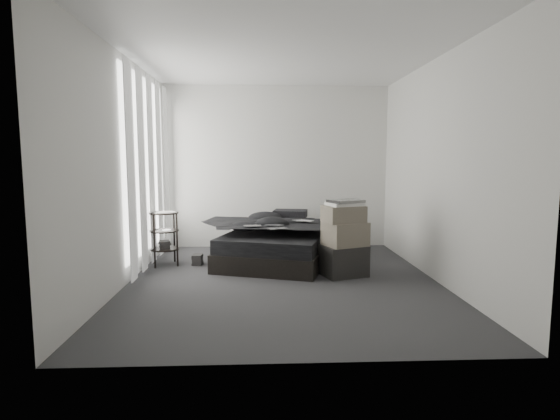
{
  "coord_description": "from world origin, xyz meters",
  "views": [
    {
      "loc": [
        -0.26,
        -5.0,
        1.42
      ],
      "look_at": [
        0.0,
        0.8,
        0.75
      ],
      "focal_mm": 28.0,
      "sensor_mm": 36.0,
      "label": 1
    }
  ],
  "objects_px": {
    "side_stand": "(165,239)",
    "bed": "(278,253)",
    "box_lower": "(343,260)",
    "laptop": "(301,217)"
  },
  "relations": [
    {
      "from": "box_lower",
      "to": "laptop",
      "type": "bearing_deg",
      "value": 123.48
    },
    {
      "from": "bed",
      "to": "box_lower",
      "type": "distance_m",
      "value": 1.08
    },
    {
      "from": "side_stand",
      "to": "laptop",
      "type": "bearing_deg",
      "value": 1.25
    },
    {
      "from": "box_lower",
      "to": "bed",
      "type": "bearing_deg",
      "value": 136.19
    },
    {
      "from": "side_stand",
      "to": "bed",
      "type": "bearing_deg",
      "value": 3.62
    },
    {
      "from": "laptop",
      "to": "side_stand",
      "type": "bearing_deg",
      "value": -143.28
    },
    {
      "from": "side_stand",
      "to": "box_lower",
      "type": "height_order",
      "value": "side_stand"
    },
    {
      "from": "laptop",
      "to": "side_stand",
      "type": "relative_size",
      "value": 0.4
    },
    {
      "from": "side_stand",
      "to": "box_lower",
      "type": "bearing_deg",
      "value": -15.67
    },
    {
      "from": "bed",
      "to": "laptop",
      "type": "relative_size",
      "value": 6.24
    }
  ]
}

